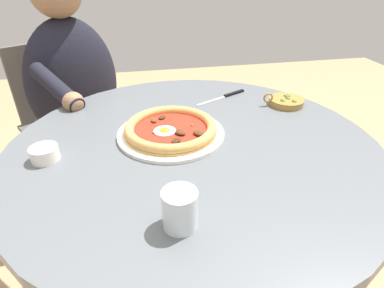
# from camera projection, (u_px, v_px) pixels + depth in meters

# --- Properties ---
(dining_table) EXTENTS (1.00, 1.00, 0.75)m
(dining_table) POSITION_uv_depth(u_px,v_px,m) (194.00, 181.00, 0.91)
(dining_table) COLOR #565B60
(dining_table) RESTS_ON ground
(pizza_on_plate) EXTENTS (0.30, 0.30, 0.04)m
(pizza_on_plate) POSITION_uv_depth(u_px,v_px,m) (171.00, 130.00, 0.87)
(pizza_on_plate) COLOR white
(pizza_on_plate) RESTS_ON dining_table
(water_glass) EXTENTS (0.07, 0.07, 0.08)m
(water_glass) POSITION_uv_depth(u_px,v_px,m) (180.00, 211.00, 0.57)
(water_glass) COLOR silver
(water_glass) RESTS_ON dining_table
(steak_knife) EXTENTS (0.10, 0.20, 0.01)m
(steak_knife) POSITION_uv_depth(u_px,v_px,m) (228.00, 95.00, 1.12)
(steak_knife) COLOR silver
(steak_knife) RESTS_ON dining_table
(ramekin_capers) EXTENTS (0.07, 0.07, 0.04)m
(ramekin_capers) POSITION_uv_depth(u_px,v_px,m) (44.00, 153.00, 0.76)
(ramekin_capers) COLOR white
(ramekin_capers) RESTS_ON dining_table
(olive_pan) EXTENTS (0.11, 0.14, 0.05)m
(olive_pan) POSITION_uv_depth(u_px,v_px,m) (286.00, 101.00, 1.05)
(olive_pan) COLOR olive
(olive_pan) RESTS_ON dining_table
(diner_person) EXTENTS (0.59, 0.45, 1.16)m
(diner_person) POSITION_uv_depth(u_px,v_px,m) (82.00, 124.00, 1.42)
(diner_person) COLOR #282833
(diner_person) RESTS_ON ground
(cafe_chair_diner) EXTENTS (0.57, 0.57, 0.85)m
(cafe_chair_diner) POSITION_uv_depth(u_px,v_px,m) (69.00, 114.00, 1.51)
(cafe_chair_diner) COLOR #504A45
(cafe_chair_diner) RESTS_ON ground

